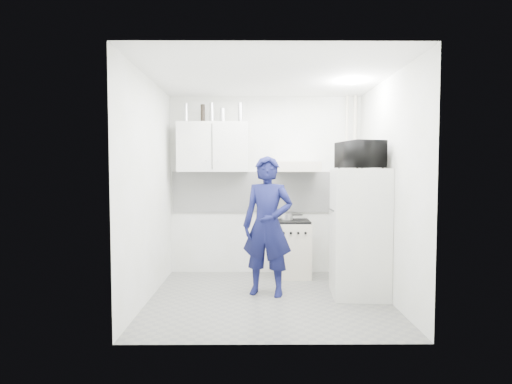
{
  "coord_description": "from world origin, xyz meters",
  "views": [
    {
      "loc": [
        -0.17,
        -4.65,
        1.51
      ],
      "look_at": [
        -0.14,
        0.3,
        1.25
      ],
      "focal_mm": 28.0,
      "sensor_mm": 36.0,
      "label": 1
    }
  ],
  "objects": [
    {
      "name": "wall_right",
      "position": [
        1.4,
        0.0,
        1.3
      ],
      "size": [
        0.0,
        2.6,
        2.6
      ],
      "primitive_type": "plane",
      "rotation": [
        1.57,
        0.0,
        -1.57
      ],
      "color": "white",
      "rests_on": "floor"
    },
    {
      "name": "person",
      "position": [
        -0.01,
        0.17,
        0.85
      ],
      "size": [
        0.7,
        0.56,
        1.69
      ],
      "primitive_type": "imported",
      "rotation": [
        0.0,
        0.0,
        -0.28
      ],
      "color": "#10133F",
      "rests_on": "floor"
    },
    {
      "name": "stove_top",
      "position": [
        0.38,
        1.0,
        0.8
      ],
      "size": [
        0.47,
        0.47,
        0.03
      ],
      "primitive_type": "cube",
      "color": "black",
      "rests_on": "stove"
    },
    {
      "name": "pipe_b",
      "position": [
        1.18,
        1.17,
        1.3
      ],
      "size": [
        0.04,
        0.04,
        2.6
      ],
      "primitive_type": "cylinder",
      "color": "beige",
      "rests_on": "floor"
    },
    {
      "name": "ceiling",
      "position": [
        0.0,
        0.0,
        2.6
      ],
      "size": [
        2.8,
        2.8,
        0.0
      ],
      "primitive_type": "plane",
      "color": "white",
      "rests_on": "wall_back"
    },
    {
      "name": "floor",
      "position": [
        0.0,
        0.0,
        0.0
      ],
      "size": [
        2.8,
        2.8,
        0.0
      ],
      "primitive_type": "plane",
      "color": "slate",
      "rests_on": "ground"
    },
    {
      "name": "wall_back",
      "position": [
        0.0,
        1.25,
        1.3
      ],
      "size": [
        2.8,
        0.0,
        2.8
      ],
      "primitive_type": "plane",
      "rotation": [
        1.57,
        0.0,
        0.0
      ],
      "color": "white",
      "rests_on": "floor"
    },
    {
      "name": "saucepan",
      "position": [
        0.31,
        1.04,
        0.86
      ],
      "size": [
        0.16,
        0.16,
        0.09
      ],
      "primitive_type": "cylinder",
      "color": "silver",
      "rests_on": "stove_top"
    },
    {
      "name": "canister_a",
      "position": [
        -0.62,
        1.07,
        2.3
      ],
      "size": [
        0.08,
        0.08,
        0.2
      ],
      "primitive_type": "cylinder",
      "color": "silver",
      "rests_on": "upper_cabinet"
    },
    {
      "name": "bottle_c",
      "position": [
        -0.9,
        1.07,
        2.33
      ],
      "size": [
        0.06,
        0.06,
        0.26
      ],
      "primitive_type": "cylinder",
      "color": "black",
      "rests_on": "upper_cabinet"
    },
    {
      "name": "bottle_d",
      "position": [
        -0.77,
        1.07,
        2.34
      ],
      "size": [
        0.06,
        0.06,
        0.28
      ],
      "primitive_type": "cylinder",
      "color": "silver",
      "rests_on": "upper_cabinet"
    },
    {
      "name": "range_hood",
      "position": [
        0.45,
        1.0,
        1.57
      ],
      "size": [
        0.6,
        0.5,
        0.14
      ],
      "primitive_type": "cube",
      "color": "beige",
      "rests_on": "wall_back"
    },
    {
      "name": "backsplash",
      "position": [
        0.0,
        1.24,
        1.2
      ],
      "size": [
        2.74,
        0.03,
        0.6
      ],
      "primitive_type": "cube",
      "color": "white",
      "rests_on": "wall_back"
    },
    {
      "name": "upper_cabinet",
      "position": [
        -0.75,
        1.07,
        1.85
      ],
      "size": [
        1.0,
        0.35,
        0.7
      ],
      "primitive_type": "cube",
      "color": "white",
      "rests_on": "wall_back"
    },
    {
      "name": "bottle_e",
      "position": [
        -0.36,
        1.07,
        2.34
      ],
      "size": [
        0.07,
        0.07,
        0.28
      ],
      "primitive_type": "cylinder",
      "color": "silver",
      "rests_on": "upper_cabinet"
    },
    {
      "name": "ceiling_spot_fixture",
      "position": [
        1.0,
        0.2,
        2.57
      ],
      "size": [
        0.1,
        0.1,
        0.02
      ],
      "primitive_type": "cylinder",
      "color": "white",
      "rests_on": "ceiling"
    },
    {
      "name": "bottle_a",
      "position": [
        -1.14,
        1.07,
        2.33
      ],
      "size": [
        0.06,
        0.06,
        0.27
      ],
      "primitive_type": "cylinder",
      "color": "silver",
      "rests_on": "upper_cabinet"
    },
    {
      "name": "fridge",
      "position": [
        1.1,
        0.12,
        0.77
      ],
      "size": [
        0.68,
        0.68,
        1.54
      ],
      "primitive_type": "cube",
      "rotation": [
        0.0,
        0.0,
        -0.07
      ],
      "color": "white",
      "rests_on": "floor"
    },
    {
      "name": "pipe_a",
      "position": [
        1.3,
        1.17,
        1.3
      ],
      "size": [
        0.05,
        0.05,
        2.6
      ],
      "primitive_type": "cylinder",
      "color": "beige",
      "rests_on": "floor"
    },
    {
      "name": "stove",
      "position": [
        0.38,
        1.0,
        0.39
      ],
      "size": [
        0.49,
        0.49,
        0.78
      ],
      "primitive_type": "cube",
      "color": "beige",
      "rests_on": "floor"
    },
    {
      "name": "microwave",
      "position": [
        1.1,
        0.12,
        1.7
      ],
      "size": [
        0.66,
        0.53,
        0.33
      ],
      "primitive_type": "imported",
      "rotation": [
        0.0,
        0.0,
        1.81
      ],
      "color": "black",
      "rests_on": "fridge"
    },
    {
      "name": "wall_left",
      "position": [
        -1.4,
        0.0,
        1.3
      ],
      "size": [
        0.0,
        2.6,
        2.6
      ],
      "primitive_type": "plane",
      "rotation": [
        1.57,
        0.0,
        1.57
      ],
      "color": "white",
      "rests_on": "floor"
    }
  ]
}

